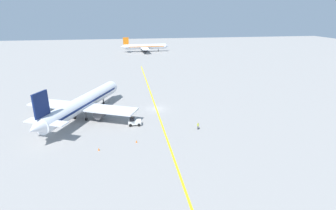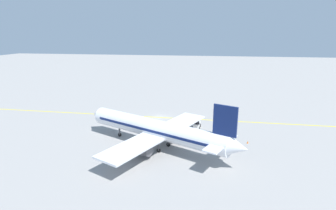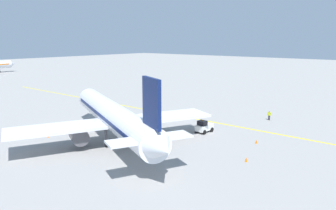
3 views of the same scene
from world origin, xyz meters
TOP-DOWN VIEW (x-y plane):
  - ground_plane at (0.00, 0.00)m, footprint 400.00×400.00m
  - apron_yellow_centreline at (0.00, 0.00)m, footprint 0.63×120.00m
  - airplane_at_gate at (-18.63, -3.17)m, footprint 27.60×33.50m
  - baggage_tug_white at (-6.40, -10.06)m, footprint 3.07×1.87m
  - ground_crew_worker at (7.65, -14.74)m, footprint 0.23×0.58m
  - traffic_cone_near_nose at (-6.36, -18.77)m, footprint 0.32×0.32m
  - traffic_cone_mid_apron at (-13.63, -20.84)m, footprint 0.32×0.32m
  - traffic_cone_by_wingtip at (-23.28, 6.28)m, footprint 0.32×0.32m

SIDE VIEW (x-z plane):
  - ground_plane at x=0.00m, z-range 0.00..0.00m
  - apron_yellow_centreline at x=0.00m, z-range 0.00..0.01m
  - traffic_cone_near_nose at x=-6.36m, z-range 0.00..0.55m
  - traffic_cone_mid_apron at x=-13.63m, z-range 0.00..0.55m
  - traffic_cone_by_wingtip at x=-23.28m, z-range 0.00..0.55m
  - baggage_tug_white at x=-6.40m, z-range -0.15..1.96m
  - ground_crew_worker at x=7.65m, z-range 0.07..1.75m
  - airplane_at_gate at x=-18.63m, z-range -1.59..9.01m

